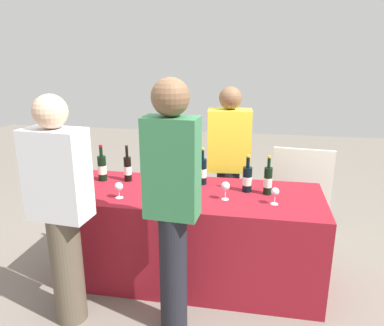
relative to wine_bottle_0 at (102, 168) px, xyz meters
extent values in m
plane|color=slate|center=(0.84, -0.15, -0.90)|extent=(12.00, 12.00, 0.00)
cube|color=maroon|center=(0.84, -0.15, -0.51)|extent=(2.11, 0.82, 0.78)
cylinder|color=black|center=(0.00, 0.00, -0.01)|extent=(0.08, 0.08, 0.22)
cylinder|color=black|center=(0.00, 0.00, 0.15)|extent=(0.03, 0.03, 0.09)
cylinder|color=maroon|center=(0.00, 0.00, 0.20)|extent=(0.03, 0.03, 0.02)
cylinder|color=silver|center=(0.00, 0.00, -0.02)|extent=(0.08, 0.08, 0.08)
cylinder|color=black|center=(0.23, 0.03, -0.01)|extent=(0.06, 0.06, 0.22)
cylinder|color=black|center=(0.23, 0.03, 0.15)|extent=(0.02, 0.02, 0.09)
cylinder|color=black|center=(0.23, 0.03, 0.20)|extent=(0.03, 0.03, 0.02)
cylinder|color=silver|center=(0.23, 0.03, -0.02)|extent=(0.07, 0.07, 0.08)
cylinder|color=black|center=(0.68, -0.01, -0.01)|extent=(0.07, 0.07, 0.22)
cylinder|color=black|center=(0.68, -0.01, 0.14)|extent=(0.03, 0.03, 0.08)
cylinder|color=maroon|center=(0.68, -0.01, 0.19)|extent=(0.03, 0.03, 0.02)
cylinder|color=silver|center=(0.68, -0.01, -0.02)|extent=(0.07, 0.07, 0.08)
cylinder|color=black|center=(0.79, -0.07, -0.01)|extent=(0.08, 0.08, 0.21)
cylinder|color=black|center=(0.79, -0.07, 0.14)|extent=(0.03, 0.03, 0.08)
cylinder|color=maroon|center=(0.79, -0.07, 0.18)|extent=(0.03, 0.03, 0.02)
cylinder|color=silver|center=(0.79, -0.07, -0.02)|extent=(0.08, 0.08, 0.07)
cylinder|color=black|center=(0.89, 0.07, 0.00)|extent=(0.07, 0.07, 0.22)
cylinder|color=black|center=(0.89, 0.07, 0.15)|extent=(0.03, 0.03, 0.08)
cylinder|color=gold|center=(0.89, 0.07, 0.20)|extent=(0.03, 0.03, 0.02)
cylinder|color=silver|center=(0.89, 0.07, -0.02)|extent=(0.07, 0.07, 0.08)
cylinder|color=black|center=(1.28, -0.04, -0.01)|extent=(0.08, 0.08, 0.21)
cylinder|color=black|center=(1.28, -0.04, 0.13)|extent=(0.03, 0.03, 0.09)
cylinder|color=gold|center=(1.28, -0.04, 0.19)|extent=(0.03, 0.03, 0.02)
cylinder|color=silver|center=(1.28, -0.04, -0.02)|extent=(0.08, 0.08, 0.07)
cylinder|color=black|center=(1.44, -0.08, 0.00)|extent=(0.07, 0.07, 0.22)
cylinder|color=black|center=(1.44, -0.08, 0.15)|extent=(0.02, 0.02, 0.08)
cylinder|color=gold|center=(1.44, -0.08, 0.20)|extent=(0.03, 0.03, 0.02)
cylinder|color=silver|center=(1.44, -0.08, -0.02)|extent=(0.07, 0.07, 0.08)
cylinder|color=silver|center=(0.30, -0.37, -0.11)|extent=(0.06, 0.06, 0.00)
cylinder|color=silver|center=(0.30, -0.37, -0.08)|extent=(0.01, 0.01, 0.06)
sphere|color=silver|center=(0.30, -0.37, -0.02)|extent=(0.07, 0.07, 0.07)
sphere|color=#590C19|center=(0.30, -0.37, -0.03)|extent=(0.04, 0.04, 0.04)
cylinder|color=silver|center=(1.12, -0.25, -0.11)|extent=(0.06, 0.06, 0.00)
cylinder|color=silver|center=(1.12, -0.25, -0.07)|extent=(0.01, 0.01, 0.08)
sphere|color=silver|center=(1.12, -0.25, 0.00)|extent=(0.07, 0.07, 0.07)
sphere|color=#590C19|center=(1.12, -0.25, -0.02)|extent=(0.04, 0.04, 0.04)
cylinder|color=silver|center=(1.49, -0.28, -0.11)|extent=(0.06, 0.06, 0.00)
cylinder|color=silver|center=(1.49, -0.28, -0.08)|extent=(0.01, 0.01, 0.07)
sphere|color=silver|center=(1.49, -0.28, -0.01)|extent=(0.06, 0.06, 0.06)
sphere|color=#590C19|center=(1.49, -0.28, -0.02)|extent=(0.03, 0.03, 0.03)
cylinder|color=black|center=(1.08, 0.50, -0.51)|extent=(0.22, 0.22, 0.78)
cube|color=yellow|center=(1.08, 0.50, 0.18)|extent=(0.42, 0.26, 0.59)
sphere|color=brown|center=(1.08, 0.50, 0.58)|extent=(0.21, 0.21, 0.21)
cylinder|color=brown|center=(0.06, -0.84, -0.49)|extent=(0.22, 0.22, 0.81)
cube|color=silver|center=(0.06, -0.84, 0.22)|extent=(0.42, 0.25, 0.61)
sphere|color=#D8AD8C|center=(0.06, -0.84, 0.63)|extent=(0.22, 0.22, 0.22)
cylinder|color=black|center=(0.83, -0.79, -0.47)|extent=(0.19, 0.19, 0.87)
cube|color=#337247|center=(0.83, -0.79, 0.29)|extent=(0.35, 0.21, 0.65)
sphere|color=brown|center=(0.83, -0.79, 0.73)|extent=(0.23, 0.23, 0.23)
cube|color=white|center=(1.83, 0.98, -0.45)|extent=(0.63, 0.09, 0.90)
camera|label=1|loc=(1.35, -2.95, 1.00)|focal=34.89mm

